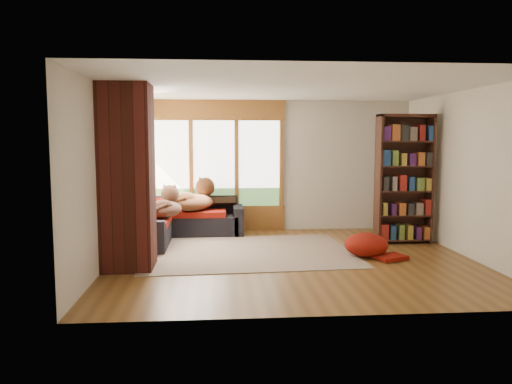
# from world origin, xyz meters

# --- Properties ---
(floor) EXTENTS (5.50, 5.50, 0.00)m
(floor) POSITION_xyz_m (0.00, 0.00, 0.00)
(floor) COLOR brown
(floor) RESTS_ON ground
(ceiling) EXTENTS (5.50, 5.50, 0.00)m
(ceiling) POSITION_xyz_m (0.00, 0.00, 2.60)
(ceiling) COLOR white
(wall_back) EXTENTS (5.50, 0.04, 2.60)m
(wall_back) POSITION_xyz_m (0.00, 2.50, 1.30)
(wall_back) COLOR silver
(wall_back) RESTS_ON ground
(wall_front) EXTENTS (5.50, 0.04, 2.60)m
(wall_front) POSITION_xyz_m (0.00, -2.50, 1.30)
(wall_front) COLOR silver
(wall_front) RESTS_ON ground
(wall_left) EXTENTS (0.04, 5.00, 2.60)m
(wall_left) POSITION_xyz_m (-2.75, 0.00, 1.30)
(wall_left) COLOR silver
(wall_left) RESTS_ON ground
(wall_right) EXTENTS (0.04, 5.00, 2.60)m
(wall_right) POSITION_xyz_m (2.75, 0.00, 1.30)
(wall_right) COLOR silver
(wall_right) RESTS_ON ground
(windows_back) EXTENTS (2.82, 0.10, 1.90)m
(windows_back) POSITION_xyz_m (-1.20, 2.47, 1.35)
(windows_back) COLOR #965E26
(windows_back) RESTS_ON wall_back
(windows_left) EXTENTS (0.10, 2.62, 1.90)m
(windows_left) POSITION_xyz_m (-2.72, 1.20, 1.35)
(windows_left) COLOR #965E26
(windows_left) RESTS_ON wall_left
(roller_blind) EXTENTS (0.03, 0.72, 0.90)m
(roller_blind) POSITION_xyz_m (-2.69, 2.03, 1.75)
(roller_blind) COLOR #7E9159
(roller_blind) RESTS_ON wall_left
(brick_chimney) EXTENTS (0.70, 0.70, 2.60)m
(brick_chimney) POSITION_xyz_m (-2.40, -0.35, 1.30)
(brick_chimney) COLOR #471914
(brick_chimney) RESTS_ON ground
(sectional_sofa) EXTENTS (2.20, 2.20, 0.80)m
(sectional_sofa) POSITION_xyz_m (-1.95, 1.70, 0.30)
(sectional_sofa) COLOR black
(sectional_sofa) RESTS_ON ground
(area_rug) EXTENTS (3.47, 2.72, 0.01)m
(area_rug) POSITION_xyz_m (-0.65, 0.51, 0.01)
(area_rug) COLOR beige
(area_rug) RESTS_ON ground
(bookshelf) EXTENTS (0.97, 0.32, 2.27)m
(bookshelf) POSITION_xyz_m (2.14, 1.05, 1.13)
(bookshelf) COLOR #3C1D14
(bookshelf) RESTS_ON ground
(pouf) EXTENTS (0.71, 0.71, 0.37)m
(pouf) POSITION_xyz_m (1.19, 0.09, 0.20)
(pouf) COLOR maroon
(pouf) RESTS_ON area_rug
(dog_tan) EXTENTS (1.05, 1.09, 0.54)m
(dog_tan) POSITION_xyz_m (-1.54, 2.03, 0.81)
(dog_tan) COLOR brown
(dog_tan) RESTS_ON sectional_sofa
(dog_brindle) EXTENTS (0.66, 0.93, 0.47)m
(dog_brindle) POSITION_xyz_m (-2.02, 1.28, 0.77)
(dog_brindle) COLOR #361E15
(dog_brindle) RESTS_ON sectional_sofa
(throw_pillows) EXTENTS (1.98, 1.68, 0.45)m
(throw_pillows) POSITION_xyz_m (-1.92, 1.85, 0.77)
(throw_pillows) COLOR black
(throw_pillows) RESTS_ON sectional_sofa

